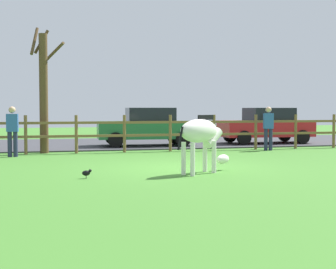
{
  "coord_description": "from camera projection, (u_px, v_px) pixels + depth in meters",
  "views": [
    {
      "loc": [
        -3.68,
        -12.45,
        1.55
      ],
      "look_at": [
        -0.21,
        0.84,
        0.84
      ],
      "focal_mm": 52.49,
      "sensor_mm": 36.0,
      "label": 1
    }
  ],
  "objects": [
    {
      "name": "visitor_left_of_tree",
      "position": [
        268.0,
        126.0,
        18.43
      ],
      "size": [
        0.4,
        0.3,
        1.64
      ],
      "color": "#232847",
      "rests_on": "ground_plane"
    },
    {
      "name": "crow_on_grass",
      "position": [
        87.0,
        173.0,
        10.98
      ],
      "size": [
        0.21,
        0.1,
        0.2
      ],
      "color": "black",
      "rests_on": "ground_plane"
    },
    {
      "name": "ground_plane",
      "position": [
        184.0,
        168.0,
        13.03
      ],
      "size": [
        60.0,
        60.0,
        0.0
      ],
      "primitive_type": "plane",
      "color": "#3D7528"
    },
    {
      "name": "zebra",
      "position": [
        201.0,
        135.0,
        11.78
      ],
      "size": [
        1.7,
        1.24,
        1.41
      ],
      "color": "white",
      "rests_on": "ground_plane"
    },
    {
      "name": "visitor_right_of_tree",
      "position": [
        12.0,
        129.0,
        15.92
      ],
      "size": [
        0.38,
        0.25,
        1.64
      ],
      "color": "#232847",
      "rests_on": "ground_plane"
    },
    {
      "name": "bare_tree",
      "position": [
        44.0,
        90.0,
        17.19
      ],
      "size": [
        1.2,
        0.99,
        4.44
      ],
      "color": "#513A23",
      "rests_on": "ground_plane"
    },
    {
      "name": "paddock_fence",
      "position": [
        124.0,
        131.0,
        17.64
      ],
      "size": [
        20.61,
        0.11,
        1.34
      ],
      "color": "brown",
      "rests_on": "ground_plane"
    },
    {
      "name": "parked_car_red",
      "position": [
        266.0,
        125.0,
        21.69
      ],
      "size": [
        4.04,
        1.96,
        1.56
      ],
      "color": "red",
      "rests_on": "parking_asphalt"
    },
    {
      "name": "parked_car_green",
      "position": [
        147.0,
        126.0,
        20.23
      ],
      "size": [
        4.1,
        2.08,
        1.56
      ],
      "color": "#236B38",
      "rests_on": "parking_asphalt"
    },
    {
      "name": "parking_asphalt",
      "position": [
        125.0,
        143.0,
        22.02
      ],
      "size": [
        28.0,
        7.4,
        0.05
      ],
      "primitive_type": "cube",
      "color": "#38383D",
      "rests_on": "ground_plane"
    }
  ]
}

